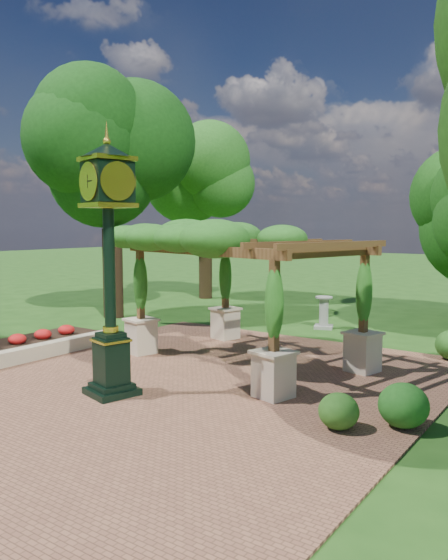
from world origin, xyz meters
The scene contains 11 objects.
ground centered at (0.00, 0.00, 0.00)m, with size 120.00×120.00×0.00m, color #1E4714.
brick_plaza centered at (0.00, 1.00, 0.02)m, with size 10.00×12.00×0.04m, color brown.
border_wall centered at (-4.60, 0.50, 0.20)m, with size 0.35×5.00×0.40m, color #C6B793.
flower_bed centered at (-5.50, 0.50, 0.18)m, with size 1.50×5.00×0.36m, color red.
pedestal_clock centered at (-0.77, -0.39, 3.08)m, with size 1.24×1.24×5.15m.
pergola centered at (-0.03, 3.44, 2.99)m, with size 6.49×4.91×3.64m.
sundial centered at (-0.41, 8.91, 0.48)m, with size 0.77×0.77×1.09m.
shrub_front centered at (3.79, 0.51, 0.35)m, with size 0.69×0.69×0.62m, color #2A5E1A.
shrub_mid centered at (4.66, 1.22, 0.42)m, with size 0.86×0.86×0.77m, color #1E5A19.
tree_west_near centered at (-7.96, 6.43, 5.94)m, with size 4.32×4.32×8.67m.
tree_west_far centered at (-8.37, 12.78, 5.32)m, with size 3.82×3.82×7.76m.
Camera 1 is at (7.38, -7.91, 3.48)m, focal length 35.00 mm.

